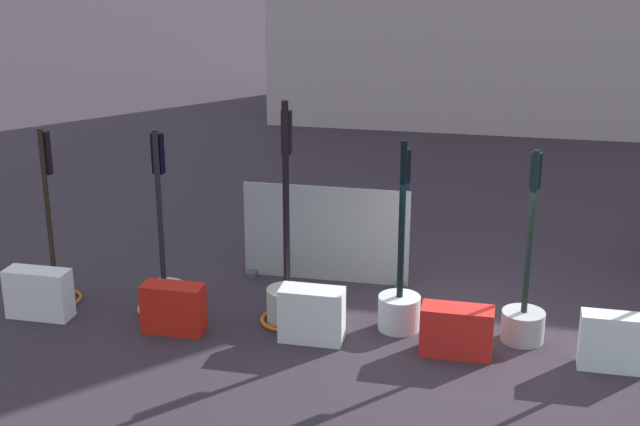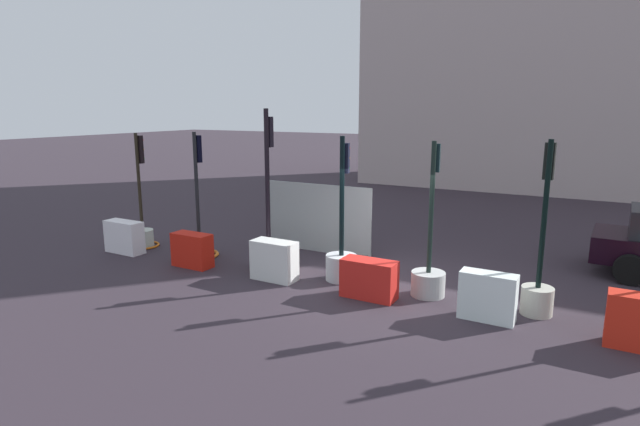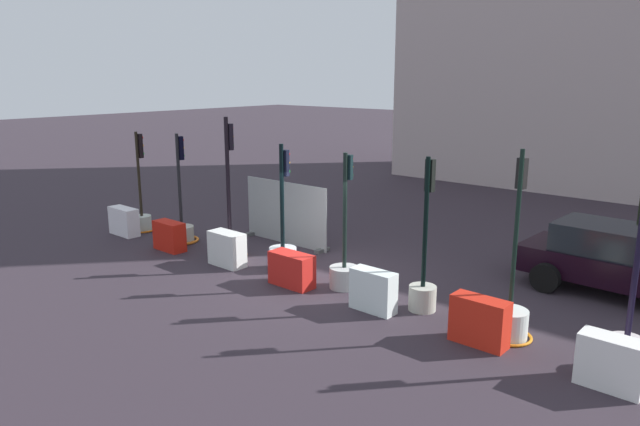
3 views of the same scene
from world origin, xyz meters
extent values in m
plane|color=#312830|center=(0.00, 0.00, 0.00)|extent=(120.00, 120.00, 0.00)
cylinder|color=beige|center=(-7.11, -0.29, 0.24)|extent=(0.58, 0.58, 0.47)
cylinder|color=black|center=(-7.11, -0.29, 1.80)|extent=(0.09, 0.09, 2.66)
cube|color=black|center=(-7.11, -0.18, 2.68)|extent=(0.16, 0.13, 0.75)
sphere|color=red|center=(-7.11, -0.10, 2.93)|extent=(0.10, 0.10, 0.10)
sphere|color=orange|center=(-7.11, -0.10, 2.68)|extent=(0.10, 0.10, 0.10)
sphere|color=green|center=(-7.11, -0.10, 2.43)|extent=(0.10, 0.10, 0.10)
torus|color=orange|center=(-7.11, -0.29, 0.03)|extent=(0.87, 0.87, 0.06)
cylinder|color=#B2AE9F|center=(-5.08, -0.26, 0.23)|extent=(0.70, 0.70, 0.46)
cylinder|color=black|center=(-5.08, -0.26, 1.83)|extent=(0.09, 0.09, 2.74)
cube|color=black|center=(-5.10, -0.15, 2.77)|extent=(0.20, 0.16, 0.68)
sphere|color=red|center=(-5.11, -0.06, 3.00)|extent=(0.11, 0.11, 0.11)
sphere|color=orange|center=(-5.11, -0.06, 2.77)|extent=(0.11, 0.11, 0.11)
sphere|color=green|center=(-5.11, -0.06, 2.55)|extent=(0.11, 0.11, 0.11)
torus|color=orange|center=(-5.08, -0.26, 0.04)|extent=(0.97, 0.97, 0.08)
cylinder|color=#B4B9AC|center=(-2.89, -0.29, 0.30)|extent=(0.69, 0.69, 0.59)
cylinder|color=black|center=(-2.89, -0.29, 2.18)|extent=(0.11, 0.11, 3.18)
cube|color=black|center=(-2.89, -0.17, 3.24)|extent=(0.16, 0.14, 0.69)
sphere|color=red|center=(-2.90, -0.09, 3.48)|extent=(0.10, 0.10, 0.10)
sphere|color=orange|center=(-2.90, -0.09, 3.24)|extent=(0.10, 0.10, 0.10)
sphere|color=green|center=(-2.90, -0.09, 3.01)|extent=(0.10, 0.10, 0.10)
torus|color=orange|center=(-2.89, -0.29, 0.04)|extent=(0.92, 0.92, 0.07)
cylinder|color=silver|center=(-1.02, -0.17, 0.29)|extent=(0.70, 0.70, 0.57)
cylinder|color=black|center=(-1.02, -0.17, 1.89)|extent=(0.11, 0.11, 2.63)
cube|color=black|center=(-1.00, -0.05, 2.72)|extent=(0.17, 0.16, 0.65)
sphere|color=red|center=(-0.98, 0.03, 2.94)|extent=(0.09, 0.09, 0.09)
sphere|color=orange|center=(-0.98, 0.03, 2.72)|extent=(0.09, 0.09, 0.09)
sphere|color=green|center=(-0.98, 0.03, 2.50)|extent=(0.09, 0.09, 0.09)
cylinder|color=#AAACAB|center=(0.98, -0.19, 0.25)|extent=(0.69, 0.69, 0.50)
cylinder|color=black|center=(0.98, -0.19, 1.83)|extent=(0.10, 0.10, 2.66)
cube|color=black|center=(1.00, -0.09, 2.82)|extent=(0.17, 0.14, 0.56)
sphere|color=red|center=(1.01, -0.01, 3.01)|extent=(0.10, 0.10, 0.10)
sphere|color=orange|center=(1.01, -0.01, 2.82)|extent=(0.10, 0.10, 0.10)
sphere|color=green|center=(1.01, -0.01, 2.64)|extent=(0.10, 0.10, 0.10)
cylinder|color=#B4B4A5|center=(3.05, -0.18, 0.26)|extent=(0.58, 0.58, 0.53)
cylinder|color=black|center=(3.05, -0.18, 1.89)|extent=(0.10, 0.10, 2.73)
cube|color=black|center=(3.04, -0.06, 2.86)|extent=(0.19, 0.15, 0.66)
sphere|color=red|center=(3.04, 0.02, 3.08)|extent=(0.11, 0.11, 0.11)
sphere|color=orange|center=(3.04, 0.02, 2.86)|extent=(0.11, 0.11, 0.11)
sphere|color=green|center=(3.04, 0.02, 2.64)|extent=(0.11, 0.11, 0.11)
cylinder|color=silver|center=(4.98, -0.29, 0.28)|extent=(0.70, 0.70, 0.55)
cylinder|color=black|center=(4.98, -0.29, 2.06)|extent=(0.08, 0.08, 3.02)
cube|color=black|center=(4.96, -0.18, 3.12)|extent=(0.19, 0.17, 0.56)
sphere|color=red|center=(4.94, -0.10, 3.31)|extent=(0.10, 0.10, 0.10)
sphere|color=orange|center=(4.94, -0.10, 3.12)|extent=(0.10, 0.10, 0.10)
sphere|color=green|center=(4.94, -0.10, 2.94)|extent=(0.10, 0.10, 0.10)
torus|color=orange|center=(4.98, -0.29, 0.03)|extent=(0.89, 0.89, 0.06)
cylinder|color=beige|center=(6.97, -0.20, 0.28)|extent=(0.56, 0.56, 0.56)
cylinder|color=black|center=(6.97, -0.20, 1.92)|extent=(0.10, 0.10, 2.71)
torus|color=orange|center=(6.97, -0.20, 0.04)|extent=(0.76, 0.76, 0.07)
cube|color=white|center=(-7.06, -0.96, 0.43)|extent=(1.10, 0.44, 0.85)
cube|color=red|center=(-4.62, -1.02, 0.41)|extent=(1.01, 0.45, 0.82)
cube|color=silver|center=(-2.34, -0.87, 0.44)|extent=(1.03, 0.49, 0.89)
cube|color=red|center=(-0.03, -0.89, 0.39)|extent=(1.12, 0.49, 0.79)
cube|color=white|center=(2.29, -0.89, 0.44)|extent=(1.00, 0.40, 0.89)
cube|color=red|center=(4.68, -0.91, 0.45)|extent=(1.05, 0.43, 0.90)
cube|color=white|center=(6.94, -1.01, 0.43)|extent=(0.99, 0.46, 0.85)
cube|color=black|center=(6.01, 3.45, 0.64)|extent=(4.38, 1.90, 0.61)
cube|color=black|center=(5.62, 3.46, 1.25)|extent=(2.16, 1.61, 0.63)
cylinder|color=black|center=(4.71, 4.42, 0.33)|extent=(0.68, 0.31, 0.67)
cylinder|color=black|center=(4.64, 2.58, 0.33)|extent=(0.68, 0.31, 0.67)
cube|color=#939999|center=(-2.61, 1.62, 0.91)|extent=(3.11, 0.04, 1.83)
cube|color=#4C4C4C|center=(-4.01, 1.62, 0.05)|extent=(0.16, 0.50, 0.10)
cube|color=#4C4C4C|center=(-1.22, 1.62, 0.05)|extent=(0.16, 0.50, 0.10)
camera|label=1|loc=(0.42, -13.55, 6.54)|focal=50.03mm
camera|label=2|loc=(3.83, -10.02, 3.79)|focal=28.76mm
camera|label=3|loc=(8.88, -10.37, 4.84)|focal=32.85mm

